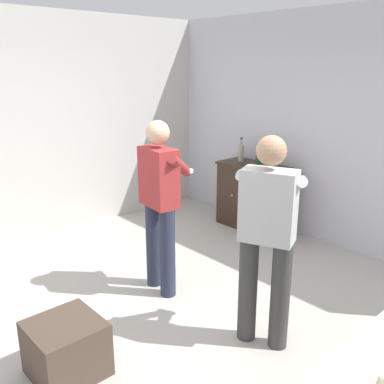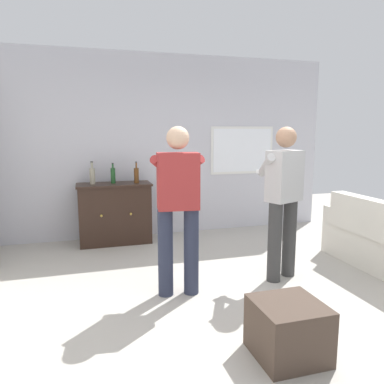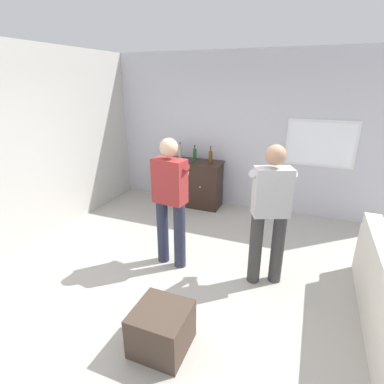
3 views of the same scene
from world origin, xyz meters
name	(u,v)px [view 3 (image 3 of 3)]	position (x,y,z in m)	size (l,w,h in m)	color
ground	(197,285)	(0.00, 0.00, 0.00)	(10.40, 10.40, 0.00)	#B2ADA3
wall_back_with_window	(251,134)	(0.03, 2.66, 1.40)	(5.20, 0.15, 2.80)	silver
wall_side_left	(13,152)	(-2.66, 0.00, 1.40)	(0.12, 5.20, 2.80)	beige
sideboard_cabinet	(194,183)	(-0.94, 2.30, 0.44)	(1.06, 0.49, 0.88)	black
bottle_wine_green	(180,153)	(-1.23, 2.32, 1.01)	(0.08, 0.08, 0.33)	gray
bottle_liquor_amber	(195,154)	(-0.94, 2.33, 1.00)	(0.07, 0.07, 0.30)	#1E4C23
bottle_spirits_clear	(211,157)	(-0.61, 2.27, 1.00)	(0.07, 0.07, 0.31)	#593314
ottoman	(161,329)	(0.02, -0.93, 0.21)	(0.49, 0.49, 0.41)	#47382D
person_standing_left	(171,198)	(-0.48, 0.33, 0.94)	(0.55, 0.50, 1.68)	#282D42
person_standing_right	(270,210)	(0.72, 0.41, 0.94)	(0.51, 0.52, 1.68)	#383838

